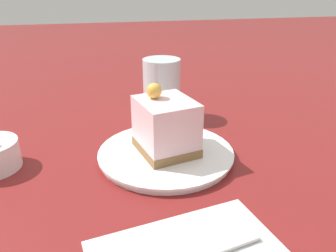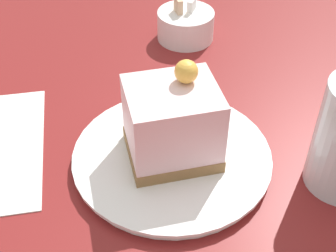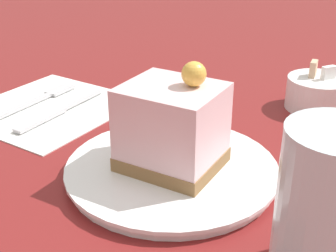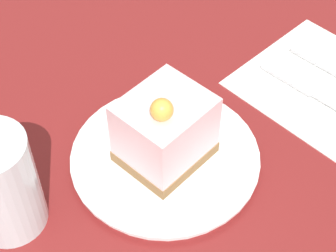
{
  "view_description": "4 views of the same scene",
  "coord_description": "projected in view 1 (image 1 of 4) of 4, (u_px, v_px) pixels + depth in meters",
  "views": [
    {
      "loc": [
        -0.49,
        0.11,
        0.27
      ],
      "look_at": [
        -0.03,
        -0.0,
        0.06
      ],
      "focal_mm": 35.0,
      "sensor_mm": 36.0,
      "label": 1
    },
    {
      "loc": [
        -0.04,
        -0.37,
        0.38
      ],
      "look_at": [
        -0.02,
        0.01,
        0.05
      ],
      "focal_mm": 50.0,
      "sensor_mm": 36.0,
      "label": 2
    },
    {
      "loc": [
        0.26,
        -0.32,
        0.26
      ],
      "look_at": [
        -0.01,
        -0.02,
        0.07
      ],
      "focal_mm": 50.0,
      "sensor_mm": 36.0,
      "label": 3
    },
    {
      "loc": [
        0.22,
        0.34,
        0.53
      ],
      "look_at": [
        -0.03,
        -0.01,
        0.05
      ],
      "focal_mm": 60.0,
      "sensor_mm": 36.0,
      "label": 4
    }
  ],
  "objects": [
    {
      "name": "plate",
      "position": [
        168.0,
        153.0,
        0.54
      ],
      "size": [
        0.22,
        0.22,
        0.01
      ],
      "color": "white",
      "rests_on": "ground_plane"
    },
    {
      "name": "drinking_glass",
      "position": [
        162.0,
        89.0,
        0.69
      ],
      "size": [
        0.08,
        0.08,
        0.12
      ],
      "color": "silver",
      "rests_on": "ground_plane"
    },
    {
      "name": "cake_slice",
      "position": [
        165.0,
        126.0,
        0.52
      ],
      "size": [
        0.11,
        0.1,
        0.11
      ],
      "rotation": [
        0.0,
        0.0,
        0.2
      ],
      "color": "olive",
      "rests_on": "plate"
    },
    {
      "name": "ground_plane",
      "position": [
        163.0,
        152.0,
        0.56
      ],
      "size": [
        4.0,
        4.0,
        0.0
      ],
      "primitive_type": "plane",
      "color": "maroon"
    }
  ]
}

